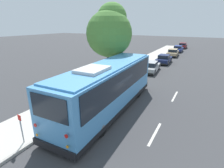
# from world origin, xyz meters

# --- Properties ---
(ground_plane) EXTENTS (160.00, 160.00, 0.00)m
(ground_plane) POSITION_xyz_m (0.00, 0.00, 0.00)
(ground_plane) COLOR #3D3D3F
(sidewalk_slab) EXTENTS (80.00, 3.08, 0.15)m
(sidewalk_slab) POSITION_xyz_m (0.00, 3.31, 0.07)
(sidewalk_slab) COLOR beige
(sidewalk_slab) RESTS_ON ground
(curb_strip) EXTENTS (80.00, 0.14, 0.15)m
(curb_strip) POSITION_xyz_m (0.00, 1.70, 0.07)
(curb_strip) COLOR #AAA69D
(curb_strip) RESTS_ON ground
(shuttle_bus) EXTENTS (10.76, 3.05, 3.41)m
(shuttle_bus) POSITION_xyz_m (0.12, 0.22, 1.82)
(shuttle_bus) COLOR #4C93D1
(shuttle_bus) RESTS_ON ground
(parked_sedan_silver) EXTENTS (4.54, 2.09, 1.28)m
(parked_sedan_silver) POSITION_xyz_m (11.65, 0.74, 0.59)
(parked_sedan_silver) COLOR #A8AAAF
(parked_sedan_silver) RESTS_ON ground
(parked_sedan_navy) EXTENTS (4.28, 1.89, 1.32)m
(parked_sedan_navy) POSITION_xyz_m (17.47, 0.39, 0.61)
(parked_sedan_navy) COLOR #19234C
(parked_sedan_navy) RESTS_ON ground
(parked_sedan_tan) EXTENTS (4.65, 2.06, 1.33)m
(parked_sedan_tan) POSITION_xyz_m (24.61, 0.42, 0.62)
(parked_sedan_tan) COLOR tan
(parked_sedan_tan) RESTS_ON ground
(parked_sedan_blue) EXTENTS (4.24, 1.76, 1.32)m
(parked_sedan_blue) POSITION_xyz_m (30.43, 0.43, 0.61)
(parked_sedan_blue) COLOR navy
(parked_sedan_blue) RESTS_ON ground
(parked_sedan_maroon) EXTENTS (4.16, 1.85, 1.31)m
(parked_sedan_maroon) POSITION_xyz_m (37.24, 0.41, 0.61)
(parked_sedan_maroon) COLOR maroon
(parked_sedan_maroon) RESTS_ON ground
(street_tree) EXTENTS (4.24, 4.24, 7.48)m
(street_tree) POSITION_xyz_m (5.04, 2.88, 5.15)
(street_tree) COLOR brown
(street_tree) RESTS_ON sidewalk_slab
(sign_post_near) EXTENTS (0.06, 0.22, 1.52)m
(sign_post_near) POSITION_xyz_m (-5.28, 2.01, 0.93)
(sign_post_near) COLOR gray
(sign_post_near) RESTS_ON sidewalk_slab
(sign_post_far) EXTENTS (0.06, 0.22, 1.36)m
(sign_post_far) POSITION_xyz_m (-3.57, 2.01, 0.85)
(sign_post_far) COLOR gray
(sign_post_far) RESTS_ON sidewalk_slab
(fire_hydrant) EXTENTS (0.22, 0.22, 0.81)m
(fire_hydrant) POSITION_xyz_m (8.80, 2.12, 0.55)
(fire_hydrant) COLOR #99999E
(fire_hydrant) RESTS_ON sidewalk_slab
(lane_stripe_mid) EXTENTS (2.40, 0.14, 0.01)m
(lane_stripe_mid) POSITION_xyz_m (-1.21, -3.50, 0.00)
(lane_stripe_mid) COLOR silver
(lane_stripe_mid) RESTS_ON ground
(lane_stripe_ahead) EXTENTS (2.40, 0.14, 0.01)m
(lane_stripe_ahead) POSITION_xyz_m (4.79, -3.50, 0.00)
(lane_stripe_ahead) COLOR silver
(lane_stripe_ahead) RESTS_ON ground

